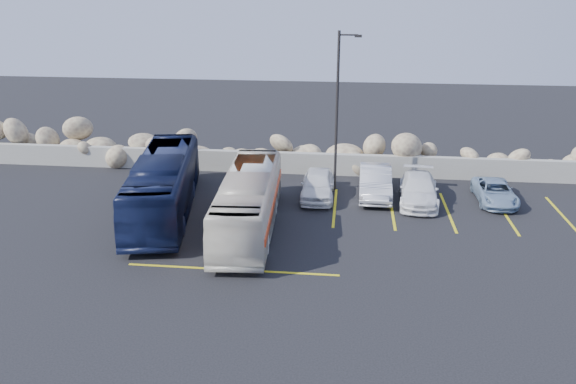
# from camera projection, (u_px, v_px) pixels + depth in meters

# --- Properties ---
(ground) EXTENTS (90.00, 90.00, 0.00)m
(ground) POSITION_uv_depth(u_px,v_px,m) (258.00, 274.00, 20.64)
(ground) COLOR black
(ground) RESTS_ON ground
(seawall) EXTENTS (60.00, 0.40, 1.20)m
(seawall) POSITION_uv_depth(u_px,v_px,m) (292.00, 163.00, 31.63)
(seawall) COLOR gray
(seawall) RESTS_ON ground
(riprap_pile) EXTENTS (54.00, 2.80, 2.60)m
(riprap_pile) POSITION_uv_depth(u_px,v_px,m) (294.00, 145.00, 32.51)
(riprap_pile) COLOR #876F58
(riprap_pile) RESTS_ON ground
(parking_lines) EXTENTS (18.16, 9.36, 0.01)m
(parking_lines) POSITION_uv_depth(u_px,v_px,m) (379.00, 220.00, 25.35)
(parking_lines) COLOR gold
(parking_lines) RESTS_ON ground
(lamppost) EXTENTS (1.14, 0.18, 8.00)m
(lamppost) POSITION_uv_depth(u_px,v_px,m) (338.00, 108.00, 27.76)
(lamppost) COLOR #292625
(lamppost) RESTS_ON ground
(vintage_bus) EXTENTS (2.64, 9.26, 2.55)m
(vintage_bus) POSITION_uv_depth(u_px,v_px,m) (249.00, 201.00, 24.06)
(vintage_bus) COLOR silver
(vintage_bus) RESTS_ON ground
(tour_coach) EXTENTS (4.06, 10.23, 2.78)m
(tour_coach) POSITION_uv_depth(u_px,v_px,m) (164.00, 184.00, 25.78)
(tour_coach) COLOR #101737
(tour_coach) RESTS_ON ground
(car_a) EXTENTS (1.64, 3.99, 1.35)m
(car_a) POSITION_uv_depth(u_px,v_px,m) (318.00, 185.00, 27.91)
(car_a) COLOR white
(car_a) RESTS_ON ground
(car_b) EXTENTS (1.62, 4.50, 1.48)m
(car_b) POSITION_uv_depth(u_px,v_px,m) (375.00, 182.00, 28.15)
(car_b) COLOR silver
(car_b) RESTS_ON ground
(car_c) EXTENTS (2.13, 4.55, 1.28)m
(car_c) POSITION_uv_depth(u_px,v_px,m) (419.00, 190.00, 27.33)
(car_c) COLOR white
(car_c) RESTS_ON ground
(car_d) EXTENTS (1.75, 3.75, 1.04)m
(car_d) POSITION_uv_depth(u_px,v_px,m) (495.00, 192.00, 27.36)
(car_d) COLOR #7F98B4
(car_d) RESTS_ON ground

